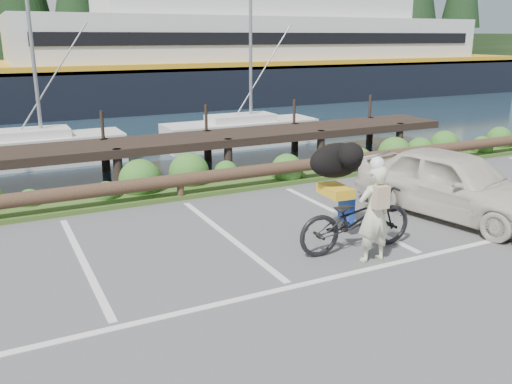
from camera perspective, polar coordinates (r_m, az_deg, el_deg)
ground at (r=8.44m, az=2.50°, el=-8.90°), size 72.00×72.00×0.00m
harbor_backdrop at (r=85.31m, az=-24.51°, el=12.30°), size 170.00×160.00×30.00m
vegetation_strip at (r=13.02m, az=-8.92°, el=0.23°), size 34.00×1.60×0.10m
log_rail at (r=12.40m, az=-7.90°, el=-0.78°), size 32.00×0.30×0.60m
bicycle at (r=9.40m, az=10.48°, el=-2.79°), size 2.20×0.88×1.13m
cyclist at (r=8.93m, az=12.33°, el=-2.28°), size 0.61×0.42×1.62m
dog at (r=9.72m, az=8.50°, el=3.32°), size 0.59×1.11×0.62m
parked_car at (r=11.67m, az=20.06°, el=0.85°), size 2.51×4.34×1.39m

